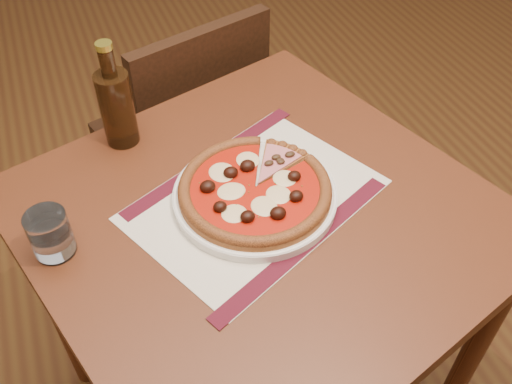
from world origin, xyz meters
The scene contains 8 objects.
table centered at (-0.42, -0.40, 0.65)m, with size 1.00×1.00×0.75m.
chair_far centered at (-0.40, 0.21, 0.48)m, with size 0.49×0.49×0.84m.
placemat centered at (-0.42, -0.37, 0.75)m, with size 0.44×0.32×0.00m, color beige.
plate centered at (-0.42, -0.37, 0.76)m, with size 0.31×0.31×0.02m, color white.
pizza centered at (-0.42, -0.37, 0.78)m, with size 0.29×0.29×0.04m.
ham_slice centered at (-0.35, -0.30, 0.78)m, with size 0.13×0.12×0.02m.
water_glass centered at (-0.79, -0.36, 0.79)m, with size 0.07×0.07×0.09m, color white.
bottle centered at (-0.61, -0.10, 0.84)m, with size 0.07×0.07×0.23m.
Camera 1 is at (-0.69, -1.07, 1.52)m, focal length 40.00 mm.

